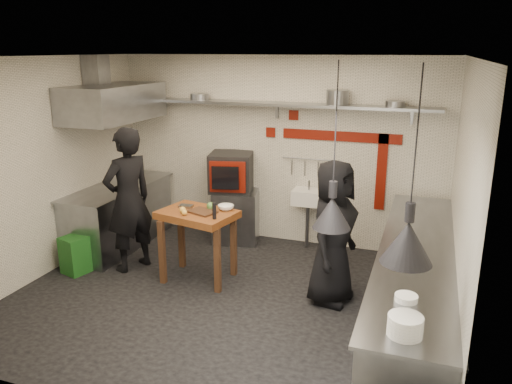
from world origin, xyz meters
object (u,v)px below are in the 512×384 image
(oven_stand, at_px, (236,216))
(combi_oven, at_px, (231,172))
(chef_left, at_px, (128,200))
(chef_right, at_px, (333,233))
(green_bin, at_px, (75,255))
(prep_table, at_px, (198,245))

(oven_stand, distance_m, combi_oven, 0.69)
(chef_left, height_order, chef_right, chef_left)
(oven_stand, relative_size, green_bin, 1.60)
(oven_stand, relative_size, chef_right, 0.47)
(green_bin, distance_m, chef_left, 1.03)
(oven_stand, relative_size, chef_left, 0.41)
(prep_table, height_order, chef_left, chef_left)
(combi_oven, distance_m, chef_right, 2.34)
(combi_oven, bearing_deg, green_bin, -142.78)
(combi_oven, height_order, chef_right, chef_right)
(oven_stand, xyz_separation_m, chef_right, (1.77, -1.42, 0.45))
(green_bin, relative_size, prep_table, 0.54)
(combi_oven, relative_size, green_bin, 1.24)
(combi_oven, bearing_deg, chef_right, -50.68)
(green_bin, bearing_deg, chef_left, 31.04)
(chef_left, bearing_deg, green_bin, -36.11)
(oven_stand, bearing_deg, prep_table, -100.95)
(oven_stand, bearing_deg, chef_right, -51.69)
(combi_oven, xyz_separation_m, prep_table, (0.12, -1.43, -0.63))
(chef_left, relative_size, chef_right, 1.13)
(oven_stand, xyz_separation_m, green_bin, (-1.58, -1.80, -0.15))
(oven_stand, height_order, chef_left, chef_left)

